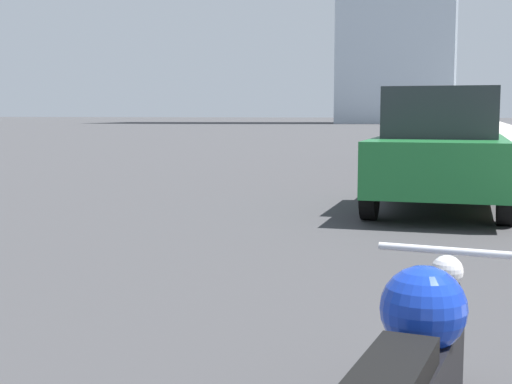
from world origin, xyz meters
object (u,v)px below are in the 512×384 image
at_px(parked_car_green, 440,150).
at_px(parked_car_blue, 454,133).
at_px(parked_car_white, 463,122).
at_px(motorcycle, 412,378).
at_px(parked_car_red, 457,125).

relative_size(parked_car_green, parked_car_blue, 0.93).
relative_size(parked_car_green, parked_car_white, 0.96).
bearing_deg(motorcycle, parked_car_red, 97.51).
bearing_deg(parked_car_red, parked_car_blue, -92.87).
bearing_deg(parked_car_green, motorcycle, -88.80).
bearing_deg(parked_car_white, motorcycle, -87.95).
xyz_separation_m(parked_car_blue, parked_car_red, (-0.11, 11.27, 0.03)).
distance_m(parked_car_blue, parked_car_white, 23.04).
height_order(motorcycle, parked_car_white, parked_car_white).
relative_size(parked_car_green, parked_car_red, 0.98).
distance_m(motorcycle, parked_car_green, 7.90).
relative_size(parked_car_blue, parked_car_red, 1.05).
height_order(parked_car_green, parked_car_blue, parked_car_green).
height_order(parked_car_green, parked_car_red, parked_car_green).
xyz_separation_m(parked_car_green, parked_car_blue, (-0.00, 10.90, -0.05)).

